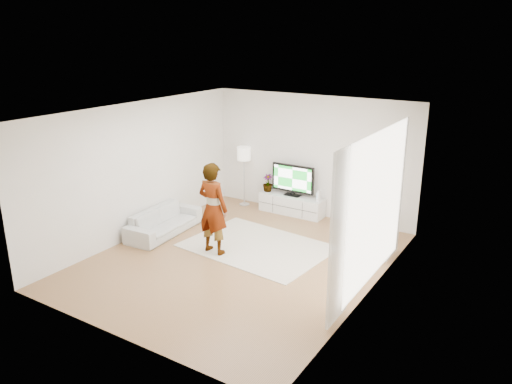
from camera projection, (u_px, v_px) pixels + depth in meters
The scene contains 17 objects.
floor at pixel (240, 260), 9.45m from camera, with size 6.00×6.00×0.00m, color #9D6C46.
ceiling at pixel (238, 112), 8.60m from camera, with size 6.00×6.00×0.00m, color white.
wall_left at pixel (139, 170), 10.29m from camera, with size 0.02×6.00×2.80m, color silver.
wall_right at pixel (372, 215), 7.76m from camera, with size 0.02×6.00×2.80m, color silver.
wall_back at pixel (312, 156), 11.45m from camera, with size 5.00×0.02×2.80m, color silver.
wall_front at pixel (113, 247), 6.61m from camera, with size 5.00×0.02×2.80m, color silver.
window at pixel (377, 206), 8.00m from camera, with size 0.01×2.60×2.50m, color white.
curtain_near at pixel (340, 238), 7.02m from camera, with size 0.04×0.70×2.60m, color white.
curtain_far at pixel (396, 191), 9.12m from camera, with size 0.04×0.70×2.60m, color white.
media_console at pixel (292, 205), 11.80m from camera, with size 1.57×0.45×0.44m.
television at pixel (293, 179), 11.64m from camera, with size 1.07×0.21×0.75m.
game_console at pixel (319, 196), 11.35m from camera, with size 0.08×0.18×0.24m.
potted_plant at pixel (268, 183), 12.01m from camera, with size 0.24×0.24×0.43m, color #3F7238.
rug at pixel (257, 246), 10.02m from camera, with size 2.76×1.99×0.01m, color beige.
player at pixel (213, 208), 9.49m from camera, with size 0.66×0.43×1.80m, color #334772.
sofa at pixel (164, 221), 10.63m from camera, with size 1.83×0.72×0.54m, color silver.
floor_lamp at pixel (244, 156), 12.10m from camera, with size 0.33×0.33×1.47m.
Camera 1 is at (4.84, -7.13, 4.10)m, focal length 35.00 mm.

